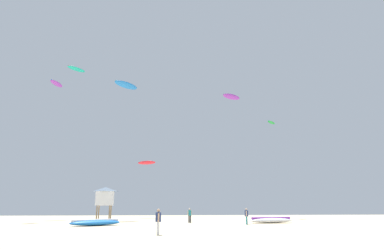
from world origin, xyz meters
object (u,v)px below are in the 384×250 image
(kite_grounded_mid, at_px, (96,223))
(kite_aloft_2, at_px, (126,85))
(kite_grounded_near, at_px, (271,220))
(kite_aloft_4, at_px, (57,84))
(kite_aloft_3, at_px, (271,123))
(person_foreground, at_px, (158,219))
(person_left, at_px, (190,214))
(kite_aloft_0, at_px, (76,69))
(kite_aloft_1, at_px, (147,163))
(kite_aloft_5, at_px, (231,97))
(lifeguard_tower, at_px, (105,196))
(person_midground, at_px, (246,215))

(kite_grounded_mid, height_order, kite_aloft_2, kite_aloft_2)
(kite_grounded_near, distance_m, kite_aloft_2, 30.30)
(kite_grounded_mid, distance_m, kite_aloft_4, 24.39)
(kite_aloft_3, bearing_deg, kite_aloft_4, -167.26)
(person_foreground, xyz_separation_m, person_left, (3.91, 16.25, 0.01))
(kite_aloft_0, bearing_deg, kite_aloft_1, 2.55)
(kite_aloft_1, bearing_deg, kite_aloft_0, -177.45)
(kite_aloft_1, distance_m, kite_aloft_2, 14.13)
(kite_aloft_0, height_order, kite_aloft_5, kite_aloft_0)
(kite_aloft_2, bearing_deg, kite_grounded_near, -37.49)
(person_left, distance_m, kite_grounded_near, 9.03)
(lifeguard_tower, height_order, kite_aloft_0, kite_aloft_0)
(kite_aloft_3, xyz_separation_m, kite_aloft_5, (-9.04, -6.89, 2.01))
(kite_aloft_5, bearing_deg, person_left, -131.81)
(person_left, bearing_deg, kite_aloft_3, 119.92)
(kite_grounded_mid, relative_size, lifeguard_tower, 1.17)
(kite_grounded_near, distance_m, kite_aloft_1, 26.94)
(person_left, relative_size, lifeguard_tower, 0.38)
(lifeguard_tower, bearing_deg, kite_aloft_3, 21.83)
(lifeguard_tower, bearing_deg, kite_aloft_0, 122.32)
(kite_grounded_near, height_order, kite_aloft_1, kite_aloft_1)
(kite_aloft_1, bearing_deg, lifeguard_tower, -108.47)
(person_left, distance_m, kite_aloft_0, 36.38)
(kite_aloft_1, bearing_deg, kite_grounded_mid, -99.34)
(person_foreground, height_order, kite_grounded_near, person_foreground)
(person_foreground, height_order, kite_aloft_1, kite_aloft_1)
(person_midground, xyz_separation_m, kite_grounded_near, (3.59, 2.71, -0.62))
(kite_aloft_1, xyz_separation_m, kite_aloft_3, (22.01, -3.49, 7.14))
(lifeguard_tower, relative_size, kite_aloft_0, 1.28)
(kite_aloft_5, bearing_deg, lifeguard_tower, -167.80)
(kite_aloft_0, distance_m, kite_aloft_1, 21.52)
(person_midground, relative_size, kite_aloft_0, 0.49)
(person_foreground, distance_m, kite_aloft_2, 34.38)
(kite_aloft_4, bearing_deg, person_midground, -27.68)
(kite_grounded_mid, distance_m, kite_aloft_0, 36.36)
(kite_grounded_mid, relative_size, kite_aloft_1, 1.36)
(lifeguard_tower, distance_m, kite_aloft_4, 18.10)
(person_midground, height_order, kite_grounded_near, person_midground)
(kite_aloft_0, bearing_deg, kite_aloft_5, -20.39)
(lifeguard_tower, relative_size, kite_aloft_1, 1.16)
(kite_aloft_5, bearing_deg, person_midground, -100.23)
(person_midground, bearing_deg, kite_grounded_near, -123.47)
(person_midground, relative_size, lifeguard_tower, 0.38)
(person_foreground, relative_size, kite_aloft_0, 0.47)
(kite_aloft_2, relative_size, kite_aloft_5, 1.20)
(kite_grounded_near, height_order, lifeguard_tower, lifeguard_tower)
(person_midground, distance_m, kite_aloft_0, 41.81)
(lifeguard_tower, height_order, kite_aloft_1, kite_aloft_1)
(person_foreground, bearing_deg, kite_aloft_3, 53.94)
(kite_grounded_mid, bearing_deg, kite_grounded_near, 10.15)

